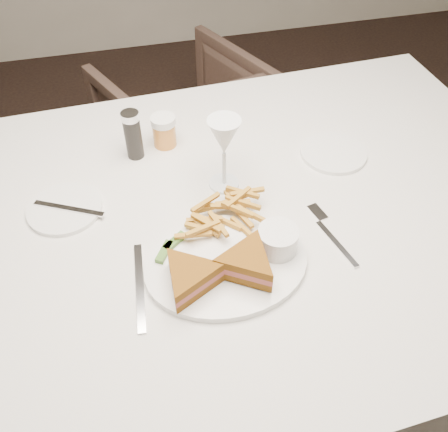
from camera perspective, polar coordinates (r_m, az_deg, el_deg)
name	(u,v)px	position (r m, az deg, el deg)	size (l,w,h in m)	color
table	(220,313)	(1.36, -0.51, -11.03)	(1.53, 1.02, 0.75)	silver
chair_far	(187,121)	(2.12, -4.22, 10.80)	(0.59, 0.55, 0.60)	#4C372E
table_setting	(217,219)	(1.01, -0.77, -0.31)	(0.80, 0.60, 0.18)	white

